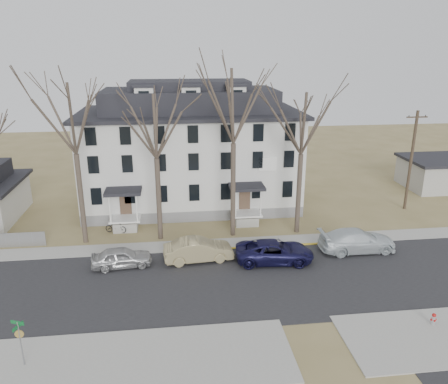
{
  "coord_description": "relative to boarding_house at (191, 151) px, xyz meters",
  "views": [
    {
      "loc": [
        -3.71,
        -23.47,
        15.03
      ],
      "look_at": [
        0.16,
        9.0,
        4.08
      ],
      "focal_mm": 35.0,
      "sensor_mm": 36.0,
      "label": 1
    }
  ],
  "objects": [
    {
      "name": "fire_hydrant",
      "position": [
        12.53,
        -21.93,
        -4.98
      ],
      "size": [
        0.32,
        0.31,
        0.78
      ],
      "color": "#B7B7BA",
      "rests_on": "ground"
    },
    {
      "name": "car_silver",
      "position": [
        -5.64,
        -12.78,
        -4.66
      ],
      "size": [
        4.38,
        2.14,
        1.44
      ],
      "primitive_type": "imported",
      "rotation": [
        0.0,
        0.0,
        1.68
      ],
      "color": "#B4B4B4",
      "rests_on": "ground"
    },
    {
      "name": "tree_far_left",
      "position": [
        -9.0,
        -8.15,
        4.96
      ],
      "size": [
        8.4,
        8.4,
        13.72
      ],
      "color": "#473B31",
      "rests_on": "ground"
    },
    {
      "name": "yellow_curb",
      "position": [
        7.0,
        -10.85,
        -5.38
      ],
      "size": [
        14.0,
        0.25,
        0.06
      ],
      "primitive_type": "cube",
      "color": "gold",
      "rests_on": "ground"
    },
    {
      "name": "near_sidewalk_left",
      "position": [
        -6.0,
        -22.95,
        -5.38
      ],
      "size": [
        20.0,
        5.0,
        0.08
      ],
      "primitive_type": "cube",
      "color": "#A09F97",
      "rests_on": "ground"
    },
    {
      "name": "utility_pole_far",
      "position": [
        20.5,
        -3.95,
        -0.47
      ],
      "size": [
        2.0,
        0.28,
        9.5
      ],
      "color": "#3D3023",
      "rests_on": "ground"
    },
    {
      "name": "boarding_house",
      "position": [
        0.0,
        0.0,
        0.0
      ],
      "size": [
        20.8,
        12.36,
        12.05
      ],
      "color": "slate",
      "rests_on": "ground"
    },
    {
      "name": "distant_building",
      "position": [
        28.0,
        2.05,
        -3.7
      ],
      "size": [
        8.5,
        6.5,
        3.35
      ],
      "color": "#A09F97",
      "rests_on": "ground"
    },
    {
      "name": "ground",
      "position": [
        2.0,
        -17.95,
        -5.38
      ],
      "size": [
        120.0,
        120.0,
        0.0
      ],
      "primitive_type": "plane",
      "color": "olive",
      "rests_on": "ground"
    },
    {
      "name": "tree_center",
      "position": [
        3.0,
        -8.15,
        5.71
      ],
      "size": [
        9.0,
        9.0,
        14.7
      ],
      "color": "#473B31",
      "rests_on": "ground"
    },
    {
      "name": "car_white",
      "position": [
        12.06,
        -12.31,
        -4.52
      ],
      "size": [
        5.93,
        2.49,
        1.71
      ],
      "primitive_type": "imported",
      "rotation": [
        0.0,
        0.0,
        1.59
      ],
      "color": "silver",
      "rests_on": "ground"
    },
    {
      "name": "bicycle_left",
      "position": [
        -6.76,
        -6.61,
        -4.9
      ],
      "size": [
        1.93,
        1.12,
        0.96
      ],
      "primitive_type": "imported",
      "rotation": [
        0.0,
        0.0,
        1.29
      ],
      "color": "black",
      "rests_on": "ground"
    },
    {
      "name": "tree_mid_left",
      "position": [
        -3.0,
        -8.15,
        4.22
      ],
      "size": [
        7.8,
        7.8,
        12.74
      ],
      "color": "#473B31",
      "rests_on": "ground"
    },
    {
      "name": "far_sidewalk",
      "position": [
        2.0,
        -9.95,
        -5.38
      ],
      "size": [
        120.0,
        2.0,
        0.08
      ],
      "primitive_type": "cube",
      "color": "#A09F97",
      "rests_on": "ground"
    },
    {
      "name": "car_tan",
      "position": [
        -0.14,
        -12.48,
        -4.55
      ],
      "size": [
        5.2,
        2.23,
        1.67
      ],
      "primitive_type": "imported",
      "rotation": [
        0.0,
        0.0,
        1.66
      ],
      "color": "tan",
      "rests_on": "ground"
    },
    {
      "name": "tree_mid_right",
      "position": [
        8.5,
        -8.15,
        4.22
      ],
      "size": [
        7.8,
        7.8,
        12.74
      ],
      "color": "#473B31",
      "rests_on": "ground"
    },
    {
      "name": "street_sign",
      "position": [
        -9.41,
        -22.62,
        -3.66
      ],
      "size": [
        0.74,
        0.74,
        2.59
      ],
      "rotation": [
        0.0,
        0.0,
        -0.38
      ],
      "color": "gray",
      "rests_on": "ground"
    },
    {
      "name": "car_navy",
      "position": [
        5.36,
        -13.3,
        -4.59
      ],
      "size": [
        5.86,
        3.07,
        1.57
      ],
      "primitive_type": "imported",
      "rotation": [
        0.0,
        0.0,
        1.49
      ],
      "color": "#15143C",
      "rests_on": "ground"
    },
    {
      "name": "main_road",
      "position": [
        2.0,
        -15.95,
        -5.38
      ],
      "size": [
        120.0,
        10.0,
        0.04
      ],
      "primitive_type": "cube",
      "color": "#27272A",
      "rests_on": "ground"
    }
  ]
}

